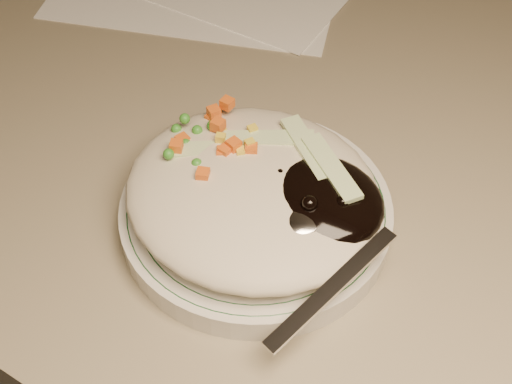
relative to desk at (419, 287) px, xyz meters
The scene contains 4 objects.
desk is the anchor object (origin of this frame).
plate 0.28m from the desk, 124.88° to the right, with size 0.21×0.21×0.02m, color silver.
plate_rim 0.29m from the desk, 124.88° to the right, with size 0.20×0.20×0.00m.
meal 0.31m from the desk, 123.65° to the right, with size 0.21×0.19×0.05m.
Camera 1 is at (0.08, 0.93, 1.17)m, focal length 50.00 mm.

